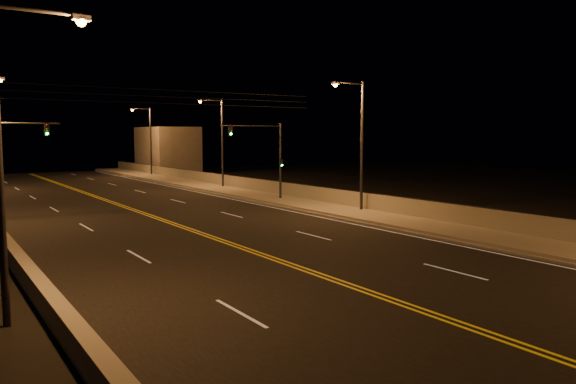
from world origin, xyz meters
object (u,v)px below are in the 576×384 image
streetlight_1 (358,138)px  streetlight_4 (10,140)px  streetlight_3 (148,137)px  traffic_signal_right (269,153)px  streetlight_2 (219,137)px

streetlight_1 → streetlight_4: same height
streetlight_3 → traffic_signal_right: size_ratio=1.42×
streetlight_1 → traffic_signal_right: (-1.52, 8.54, -1.14)m
streetlight_1 → streetlight_3: (0.00, 39.80, 0.00)m
streetlight_1 → streetlight_2: (0.00, 20.02, 0.00)m
streetlight_1 → streetlight_4: (-21.41, -11.34, 0.00)m
streetlight_2 → streetlight_3: same height
streetlight_1 → streetlight_4: 24.22m
streetlight_3 → traffic_signal_right: bearing=-92.8°
streetlight_4 → streetlight_1: bearing=27.9°
streetlight_1 → streetlight_3: 39.80m
streetlight_2 → traffic_signal_right: 11.64m
streetlight_2 → streetlight_4: bearing=-124.3°
streetlight_1 → streetlight_2: 20.02m
traffic_signal_right → streetlight_2: bearing=82.5°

